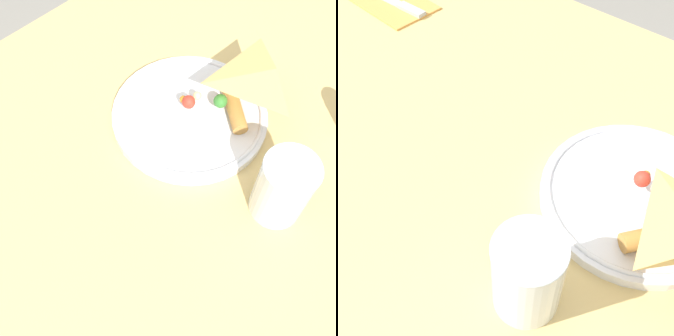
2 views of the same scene
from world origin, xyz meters
The scene contains 4 objects.
ground_plane centered at (0.00, 0.00, 0.00)m, with size 6.00×6.00×0.00m, color gray.
dining_table centered at (0.00, 0.00, 0.66)m, with size 1.20×0.83×0.76m.
plate_pizza centered at (-0.17, -0.04, 0.77)m, with size 0.25×0.25×0.05m.
milk_glass centered at (-0.13, 0.15, 0.82)m, with size 0.08×0.08×0.11m.
Camera 1 is at (0.16, 0.23, 1.32)m, focal length 45.00 mm.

